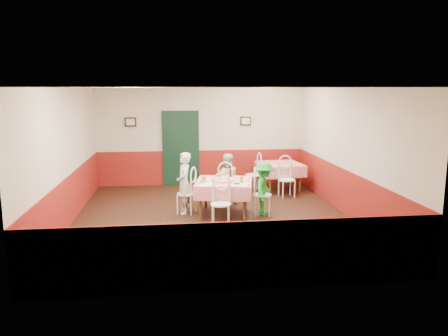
{
  "coord_description": "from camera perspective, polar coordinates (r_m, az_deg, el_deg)",
  "views": [
    {
      "loc": [
        -0.84,
        -9.13,
        2.78
      ],
      "look_at": [
        0.29,
        0.3,
        1.05
      ],
      "focal_mm": 35.0,
      "sensor_mm": 36.0,
      "label": 1
    }
  ],
  "objects": [
    {
      "name": "wainscot_front",
      "position": [
        6.15,
        1.54,
        -11.45
      ],
      "size": [
        6.0,
        0.03,
        1.0
      ],
      "primitive_type": "cube",
      "color": "maroon",
      "rests_on": "ground"
    },
    {
      "name": "second_table",
      "position": [
        12.15,
        7.3,
        -1.18
      ],
      "size": [
        1.23,
        1.23,
        0.77
      ],
      "primitive_type": "cube",
      "rotation": [
        0.0,
        0.0,
        0.11
      ],
      "color": "red",
      "rests_on": "ground"
    },
    {
      "name": "chair_second_b",
      "position": [
        11.42,
        8.21,
        -1.55
      ],
      "size": [
        0.46,
        0.46,
        0.9
      ],
      "primitive_type": null,
      "rotation": [
        0.0,
        0.0,
        0.11
      ],
      "color": "white",
      "rests_on": "ground"
    },
    {
      "name": "glass_a",
      "position": [
        9.49,
        -2.65,
        -1.51
      ],
      "size": [
        0.1,
        0.1,
        0.15
      ],
      "primitive_type": "cylinder",
      "rotation": [
        0.0,
        0.0,
        -0.19
      ],
      "color": "#BF7219",
      "rests_on": "main_table"
    },
    {
      "name": "wainscot_left",
      "position": [
        9.66,
        -19.49,
        -3.94
      ],
      "size": [
        0.03,
        7.0,
        1.0
      ],
      "primitive_type": "cube",
      "color": "maroon",
      "rests_on": "ground"
    },
    {
      "name": "pizza",
      "position": [
        9.67,
        -0.19,
        -1.63
      ],
      "size": [
        0.58,
        0.58,
        0.03
      ],
      "primitive_type": "cylinder",
      "rotation": [
        0.0,
        0.0,
        -0.19
      ],
      "color": "#B74723",
      "rests_on": "main_table"
    },
    {
      "name": "wainscot_right",
      "position": [
        10.16,
        15.51,
        -3.03
      ],
      "size": [
        0.03,
        7.0,
        1.0
      ],
      "primitive_type": "cube",
      "color": "maroon",
      "rests_on": "ground"
    },
    {
      "name": "front_wall",
      "position": [
        5.86,
        1.61,
        -3.31
      ],
      "size": [
        6.0,
        0.1,
        2.8
      ],
      "primitive_type": "cube",
      "color": "beige",
      "rests_on": "ground"
    },
    {
      "name": "plate_far",
      "position": [
        10.12,
        0.07,
        -1.14
      ],
      "size": [
        0.29,
        0.29,
        0.01
      ],
      "primitive_type": "cylinder",
      "rotation": [
        0.0,
        0.0,
        -0.19
      ],
      "color": "white",
      "rests_on": "main_table"
    },
    {
      "name": "thermostat",
      "position": [
        12.69,
        -11.6,
        4.33
      ],
      "size": [
        0.1,
        0.03,
        0.1
      ],
      "primitive_type": "cube",
      "color": "white",
      "rests_on": "back_wall"
    },
    {
      "name": "chair_left",
      "position": [
        9.88,
        -4.93,
        -3.36
      ],
      "size": [
        0.54,
        0.54,
        0.9
      ],
      "primitive_type": null,
      "rotation": [
        0.0,
        0.0,
        -1.95
      ],
      "color": "white",
      "rests_on": "ground"
    },
    {
      "name": "chair_right",
      "position": [
        9.75,
        5.0,
        -3.54
      ],
      "size": [
        0.49,
        0.49,
        0.9
      ],
      "primitive_type": null,
      "rotation": [
        0.0,
        0.0,
        1.4
      ],
      "color": "white",
      "rests_on": "ground"
    },
    {
      "name": "diner_right",
      "position": [
        9.72,
        5.3,
        -2.7
      ],
      "size": [
        0.71,
        0.88,
        1.19
      ],
      "primitive_type": "imported",
      "rotation": [
        0.0,
        0.0,
        1.17
      ],
      "color": "gray",
      "rests_on": "ground"
    },
    {
      "name": "chair_near",
      "position": [
        8.96,
        -0.41,
        -4.75
      ],
      "size": [
        0.48,
        0.48,
        0.9
      ],
      "primitive_type": null,
      "rotation": [
        0.0,
        0.0,
        -0.16
      ],
      "color": "white",
      "rests_on": "ground"
    },
    {
      "name": "floor",
      "position": [
        9.59,
        -1.5,
        -6.54
      ],
      "size": [
        7.0,
        7.0,
        0.0
      ],
      "primitive_type": "plane",
      "color": "black",
      "rests_on": "ground"
    },
    {
      "name": "ceiling",
      "position": [
        9.17,
        -1.59,
        10.44
      ],
      "size": [
        7.0,
        7.0,
        0.0
      ],
      "primitive_type": "plane",
      "color": "white",
      "rests_on": "back_wall"
    },
    {
      "name": "glass_c",
      "position": [
        10.09,
        -0.61,
        -0.79
      ],
      "size": [
        0.1,
        0.1,
        0.15
      ],
      "primitive_type": "cylinder",
      "rotation": [
        0.0,
        0.0,
        -0.19
      ],
      "color": "#BF7219",
      "rests_on": "main_table"
    },
    {
      "name": "glass_b",
      "position": [
        9.48,
        2.27,
        -1.55
      ],
      "size": [
        0.09,
        0.09,
        0.14
      ],
      "primitive_type": "cylinder",
      "rotation": [
        0.0,
        0.0,
        -0.19
      ],
      "color": "#BF7219",
      "rests_on": "main_table"
    },
    {
      "name": "shaker_b",
      "position": [
        9.3,
        -2.54,
        -1.95
      ],
      "size": [
        0.04,
        0.04,
        0.09
      ],
      "primitive_type": "cylinder",
      "rotation": [
        0.0,
        0.0,
        -0.19
      ],
      "color": "silver",
      "rests_on": "main_table"
    },
    {
      "name": "chair_second_a",
      "position": [
        11.97,
        3.82,
        -0.92
      ],
      "size": [
        0.46,
        0.46,
        0.9
      ],
      "primitive_type": null,
      "rotation": [
        0.0,
        0.0,
        -1.47
      ],
      "color": "white",
      "rests_on": "ground"
    },
    {
      "name": "shaker_a",
      "position": [
        9.35,
        -2.74,
        -1.88
      ],
      "size": [
        0.04,
        0.04,
        0.09
      ],
      "primitive_type": "cylinder",
      "rotation": [
        0.0,
        0.0,
        -0.19
      ],
      "color": "silver",
      "rests_on": "main_table"
    },
    {
      "name": "diner_far",
      "position": [
        10.62,
        0.37,
        -1.42
      ],
      "size": [
        0.65,
        0.54,
        1.24
      ],
      "primitive_type": "imported",
      "rotation": [
        0.0,
        0.0,
        3.02
      ],
      "color": "gray",
      "rests_on": "ground"
    },
    {
      "name": "diner_left",
      "position": [
        9.83,
        -5.24,
        -1.98
      ],
      "size": [
        0.34,
        0.51,
        1.39
      ],
      "primitive_type": "imported",
      "rotation": [
        0.0,
        0.0,
        -1.56
      ],
      "color": "gray",
      "rests_on": "ground"
    },
    {
      "name": "wallet",
      "position": [
        9.38,
        1.69,
        -2.05
      ],
      "size": [
        0.13,
        0.11,
        0.02
      ],
      "primitive_type": "cube",
      "rotation": [
        0.0,
        0.0,
        -0.19
      ],
      "color": "black",
      "rests_on": "main_table"
    },
    {
      "name": "plate_left",
      "position": [
        9.76,
        -2.63,
        -1.59
      ],
      "size": [
        0.29,
        0.29,
        0.01
      ],
      "primitive_type": "cylinder",
      "rotation": [
        0.0,
        0.0,
        -0.19
      ],
      "color": "white",
      "rests_on": "main_table"
    },
    {
      "name": "picture_left",
      "position": [
        12.67,
        -12.11,
        5.89
      ],
      "size": [
        0.32,
        0.03,
        0.26
      ],
      "primitive_type": "cube",
      "color": "black",
      "rests_on": "back_wall"
    },
    {
      "name": "picture_right",
      "position": [
        12.8,
        2.85,
        6.15
      ],
      "size": [
        0.32,
        0.03,
        0.26
      ],
      "primitive_type": "cube",
      "color": "black",
      "rests_on": "back_wall"
    },
    {
      "name": "beer_bottle",
      "position": [
        10.1,
        0.86,
        -0.62
      ],
      "size": [
        0.07,
        0.07,
        0.21
      ],
      "primitive_type": "cylinder",
      "rotation": [
        0.0,
        0.0,
        -0.19
      ],
      "color": "#381C0A",
      "rests_on": "main_table"
    },
    {
      "name": "plate_right",
      "position": [
        9.65,
        2.39,
        -1.72
      ],
      "size": [
        0.29,
        0.29,
        0.01
      ],
      "primitive_type": "cylinder",
      "rotation": [
        0.0,
        0.0,
        -0.19
      ],
      "color": "white",
      "rests_on": "main_table"
    },
    {
      "name": "left_wall",
      "position": [
        9.49,
        -19.9,
        1.34
      ],
      "size": [
        0.1,
        7.0,
        2.8
      ],
      "primitive_type": "cube",
      "color": "beige",
      "rests_on": "ground"
    },
    {
      "name": "main_table",
      "position": [
        9.8,
        0.0,
        -3.89
      ],
      "size": [
        1.43,
        1.43,
        0.77
      ],
      "primitive_type": "cube",
      "rotation": [
        0.0,
        0.0,
        -0.19
      ],
      "color": "red",
      "rests_on": "ground"
    },
    {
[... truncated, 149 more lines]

